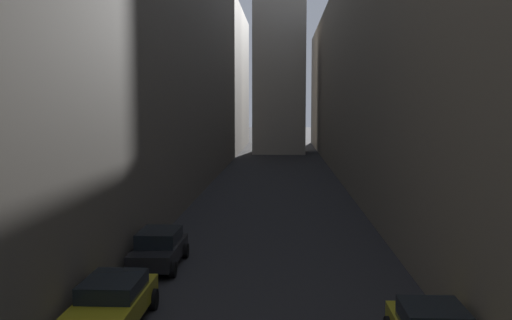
{
  "coord_description": "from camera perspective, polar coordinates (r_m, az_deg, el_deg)",
  "views": [
    {
      "loc": [
        0.58,
        2.91,
        6.46
      ],
      "look_at": [
        0.0,
        15.11,
        5.31
      ],
      "focal_mm": 39.92,
      "sensor_mm": 36.0,
      "label": 1
    }
  ],
  "objects": [
    {
      "name": "building_block_left",
      "position": [
        49.07,
        -13.12,
        9.8
      ],
      "size": [
        14.31,
        108.0,
        20.69
      ],
      "primitive_type": "cube",
      "color": "#60594F",
      "rests_on": "ground"
    },
    {
      "name": "parked_car_left_far",
      "position": [
        23.51,
        -9.7,
        -8.67
      ],
      "size": [
        1.89,
        4.14,
        1.49
      ],
      "rotation": [
        0.0,
        0.0,
        1.57
      ],
      "color": "black",
      "rests_on": "ground"
    },
    {
      "name": "parked_car_left_third",
      "position": [
        17.66,
        -14.21,
        -13.59
      ],
      "size": [
        1.97,
        4.45,
        1.43
      ],
      "rotation": [
        0.0,
        0.0,
        1.57
      ],
      "color": "#A59919",
      "rests_on": "ground"
    },
    {
      "name": "building_block_right",
      "position": [
        48.63,
        17.05,
        8.2
      ],
      "size": [
        13.92,
        108.0,
        18.08
      ],
      "primitive_type": "cube",
      "color": "#756B5B",
      "rests_on": "ground"
    },
    {
      "name": "ground_plane",
      "position": [
        45.55,
        1.98,
        -2.76
      ],
      "size": [
        264.0,
        264.0,
        0.0
      ],
      "primitive_type": "plane",
      "color": "#232326"
    }
  ]
}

